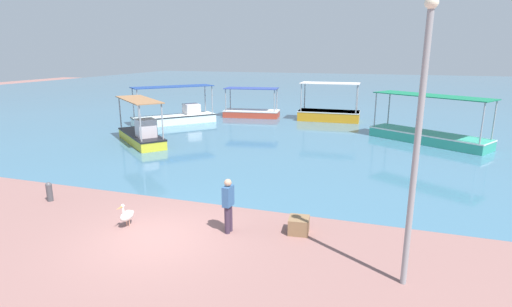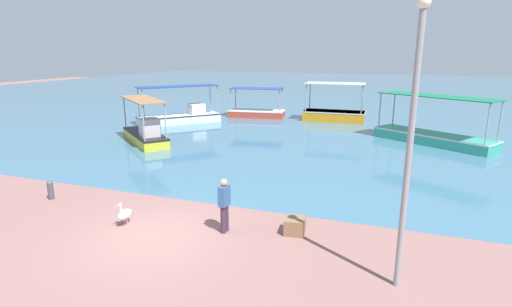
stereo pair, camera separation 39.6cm
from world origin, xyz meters
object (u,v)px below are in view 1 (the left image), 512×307
Objects in this scene: fishing_boat_far_left at (252,111)px; fishing_boat_far_right at (176,116)px; lamp_post at (418,136)px; cargo_crate at (299,225)px; fishing_boat_near_right at (142,134)px; mooring_bollard at (49,191)px; fishing_boat_near_left at (428,134)px; pelican at (127,215)px; fisherman_standing at (228,204)px; fishing_boat_center at (329,113)px.

fishing_boat_far_right is at bearing -132.41° from fishing_boat_far_left.
lamp_post is 4.83m from cargo_crate.
fishing_boat_far_right is 23.84m from lamp_post.
mooring_bollard is at bearing -76.55° from fishing_boat_near_right.
fishing_boat_near_left is at bearing 83.83° from lamp_post.
lamp_post is (15.84, -17.57, 2.99)m from fishing_boat_far_right.
fishing_boat_far_left is at bearing 75.74° from fishing_boat_near_right.
fishing_boat_near_right reaches higher than cargo_crate.
pelican is 0.13× the size of lamp_post.
fishing_boat_near_right reaches higher than fisherman_standing.
cargo_crate is at bearing 147.11° from lamp_post.
fisherman_standing reaches higher than cargo_crate.
lamp_post is at bearing -62.93° from fishing_boat_far_left.
cargo_crate is (2.09, -20.63, -0.34)m from fishing_boat_center.
fishing_boat_near_left is 4.09× the size of fisherman_standing.
lamp_post is 10.08× the size of cargo_crate.
lamp_post reaches higher than fishing_boat_near_left.
fishing_boat_center is at bearing 95.79° from cargo_crate.
pelican is 5.35m from cargo_crate.
lamp_post is at bearing -4.58° from pelican.
lamp_post is at bearing -32.89° from cargo_crate.
fishing_boat_center is 21.25m from fisherman_standing.
fishing_boat_near_right is 6.09× the size of pelican.
fishing_boat_near_right reaches higher than fishing_boat_far_left.
fishing_boat_far_left is (-13.22, 5.94, -0.05)m from fishing_boat_near_left.
mooring_bollard is at bearing -178.44° from cargo_crate.
fishing_boat_near_left is 18.65m from pelican.
fishing_boat_near_right is 7.67× the size of cargo_crate.
cargo_crate is (8.51, -20.48, -0.23)m from fishing_boat_far_left.
fishing_boat_near_right is 1.02× the size of fishing_boat_far_left.
fishing_boat_center is 14.98m from fishing_boat_near_right.
pelican is at bearing 175.42° from lamp_post.
fisherman_standing is (-4.97, 1.28, -2.66)m from lamp_post.
fishing_boat_far_right is at bearing -155.36° from fishing_boat_center.
fishing_boat_far_left is at bearing 155.80° from fishing_boat_near_left.
pelican is at bearing -58.50° from fishing_boat_near_right.
fishing_boat_near_left is 15.29m from cargo_crate.
fishing_boat_center reaches higher than mooring_bollard.
mooring_bollard is (-13.96, -14.80, -0.13)m from fishing_boat_near_left.
fishing_boat_center is 0.98× the size of fishing_boat_near_right.
fishing_boat_far_left is 25.33m from lamp_post.
cargo_crate is at bearing -107.95° from fishing_boat_near_left.
fishing_boat_far_right is 20.30m from cargo_crate.
fisherman_standing is at bearing -113.97° from fishing_boat_near_left.
lamp_post reaches higher than fisherman_standing.
pelican is (-3.11, -21.87, -0.20)m from fishing_boat_center.
cargo_crate is at bearing -37.98° from fishing_boat_near_right.
lamp_post reaches higher than pelican.
lamp_post is (11.44, -22.38, 3.10)m from fishing_boat_far_left.
fisherman_standing is at bearing -2.93° from mooring_bollard.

